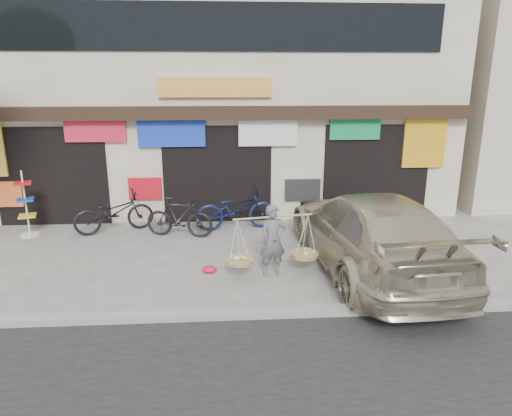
{
  "coord_description": "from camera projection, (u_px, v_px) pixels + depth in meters",
  "views": [
    {
      "loc": [
        0.26,
        -9.0,
        3.95
      ],
      "look_at": [
        0.91,
        0.9,
        1.11
      ],
      "focal_mm": 32.0,
      "sensor_mm": 36.0,
      "label": 1
    }
  ],
  "objects": [
    {
      "name": "street_vendor",
      "position": [
        273.0,
        244.0,
        9.3
      ],
      "size": [
        1.92,
        0.8,
        1.5
      ],
      "rotation": [
        0.0,
        0.0,
        0.17
      ],
      "color": "slate",
      "rests_on": "ground"
    },
    {
      "name": "suv",
      "position": [
        370.0,
        232.0,
        9.6
      ],
      "size": [
        2.76,
        5.88,
        1.66
      ],
      "rotation": [
        0.0,
        0.0,
        3.22
      ],
      "color": "#BCB597",
      "rests_on": "ground"
    },
    {
      "name": "ground",
      "position": [
        216.0,
        270.0,
        9.71
      ],
      "size": [
        70.0,
        70.0,
        0.0
      ],
      "primitive_type": "plane",
      "color": "gray",
      "rests_on": "ground"
    },
    {
      "name": "display_rack",
      "position": [
        27.0,
        210.0,
        11.66
      ],
      "size": [
        0.51,
        0.51,
        1.72
      ],
      "rotation": [
        0.0,
        0.0,
        0.29
      ],
      "color": "silver",
      "rests_on": "ground"
    },
    {
      "name": "bike_2",
      "position": [
        236.0,
        209.0,
        12.21
      ],
      "size": [
        2.24,
        1.05,
        1.13
      ],
      "primitive_type": "imported",
      "rotation": [
        0.0,
        0.0,
        1.71
      ],
      "color": "#111940",
      "rests_on": "ground"
    },
    {
      "name": "bike_0",
      "position": [
        114.0,
        212.0,
        11.98
      ],
      "size": [
        2.17,
        1.42,
        1.08
      ],
      "primitive_type": "imported",
      "rotation": [
        0.0,
        0.0,
        1.95
      ],
      "color": "black",
      "rests_on": "ground"
    },
    {
      "name": "kerb",
      "position": [
        214.0,
        314.0,
        7.77
      ],
      "size": [
        70.0,
        0.25,
        0.12
      ],
      "primitive_type": "cube",
      "color": "gray",
      "rests_on": "ground"
    },
    {
      "name": "shophouse_block",
      "position": [
        217.0,
        94.0,
        14.91
      ],
      "size": [
        14.0,
        6.32,
        7.0
      ],
      "color": "beige",
      "rests_on": "ground"
    },
    {
      "name": "bike_1",
      "position": [
        179.0,
        217.0,
        11.63
      ],
      "size": [
        1.81,
        0.86,
        1.05
      ],
      "primitive_type": "imported",
      "rotation": [
        0.0,
        0.0,
        1.35
      ],
      "color": "black",
      "rests_on": "ground"
    },
    {
      "name": "red_bag",
      "position": [
        209.0,
        269.0,
        9.58
      ],
      "size": [
        0.31,
        0.25,
        0.14
      ],
      "primitive_type": "ellipsoid",
      "color": "red",
      "rests_on": "ground"
    }
  ]
}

